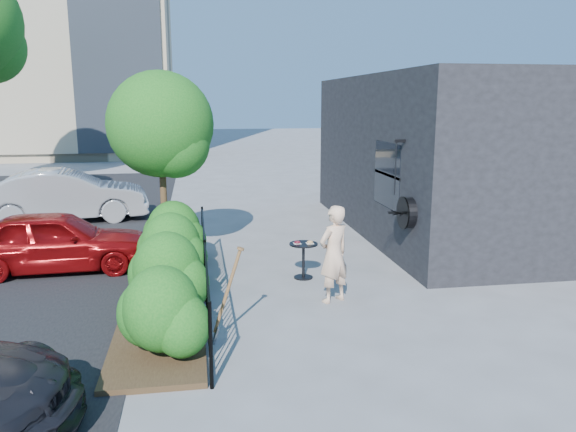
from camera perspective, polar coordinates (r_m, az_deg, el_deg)
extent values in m
plane|color=gray|center=(9.95, 0.47, -8.21)|extent=(120.00, 120.00, 0.00)
cube|color=black|center=(15.51, 18.03, 5.98)|extent=(6.00, 9.00, 4.00)
cube|color=black|center=(12.43, 10.06, 4.17)|extent=(0.04, 1.60, 1.40)
cube|color=black|center=(12.43, 10.08, 4.17)|extent=(0.05, 1.70, 0.06)
cylinder|color=black|center=(11.10, 12.07, 0.32)|extent=(0.18, 0.60, 0.60)
cylinder|color=black|center=(11.06, 11.59, 0.31)|extent=(0.03, 0.64, 0.64)
cube|color=black|center=(11.38, 11.35, 7.49)|extent=(0.25, 0.06, 0.06)
cylinder|color=black|center=(11.40, 10.86, 4.74)|extent=(0.02, 0.02, 1.05)
cylinder|color=black|center=(6.84, -7.86, -12.92)|extent=(0.05, 0.05, 1.10)
cylinder|color=black|center=(9.65, -8.38, -5.54)|extent=(0.05, 0.05, 1.10)
cylinder|color=black|center=(12.55, -8.66, -1.52)|extent=(0.05, 0.05, 1.10)
cube|color=black|center=(9.51, -8.47, -2.60)|extent=(0.03, 6.00, 0.03)
cube|color=black|center=(9.79, -8.30, -8.06)|extent=(0.03, 6.00, 0.03)
cylinder|color=black|center=(6.93, -7.89, -12.58)|extent=(0.02, 0.02, 1.04)
cylinder|color=black|center=(7.11, -7.93, -11.92)|extent=(0.02, 0.02, 1.04)
cylinder|color=black|center=(7.29, -7.98, -11.30)|extent=(0.02, 0.02, 1.04)
cylinder|color=black|center=(7.48, -8.02, -10.70)|extent=(0.02, 0.02, 1.04)
cylinder|color=black|center=(7.66, -8.06, -10.14)|extent=(0.02, 0.02, 1.04)
cylinder|color=black|center=(7.85, -8.10, -9.60)|extent=(0.02, 0.02, 1.04)
cylinder|color=black|center=(8.04, -8.13, -9.09)|extent=(0.02, 0.02, 1.04)
cylinder|color=black|center=(8.22, -8.17, -8.60)|extent=(0.02, 0.02, 1.04)
cylinder|color=black|center=(8.41, -8.20, -8.13)|extent=(0.02, 0.02, 1.04)
cylinder|color=black|center=(8.60, -8.23, -7.68)|extent=(0.02, 0.02, 1.04)
cylinder|color=black|center=(8.79, -8.26, -7.26)|extent=(0.02, 0.02, 1.04)
cylinder|color=black|center=(8.98, -8.29, -6.85)|extent=(0.02, 0.02, 1.04)
cylinder|color=black|center=(9.17, -8.32, -6.45)|extent=(0.02, 0.02, 1.04)
cylinder|color=black|center=(9.36, -8.35, -6.08)|extent=(0.02, 0.02, 1.04)
cylinder|color=black|center=(9.55, -8.37, -5.71)|extent=(0.02, 0.02, 1.04)
cylinder|color=black|center=(9.74, -8.39, -5.37)|extent=(0.02, 0.02, 1.04)
cylinder|color=black|center=(9.93, -8.42, -5.03)|extent=(0.02, 0.02, 1.04)
cylinder|color=black|center=(10.13, -8.44, -4.71)|extent=(0.02, 0.02, 1.04)
cylinder|color=black|center=(10.32, -8.46, -4.40)|extent=(0.02, 0.02, 1.04)
cylinder|color=black|center=(10.51, -8.48, -4.10)|extent=(0.02, 0.02, 1.04)
cylinder|color=black|center=(10.70, -8.50, -3.81)|extent=(0.02, 0.02, 1.04)
cylinder|color=black|center=(10.90, -8.52, -3.54)|extent=(0.02, 0.02, 1.04)
cylinder|color=black|center=(11.09, -8.54, -3.27)|extent=(0.02, 0.02, 1.04)
cylinder|color=black|center=(11.28, -8.56, -3.01)|extent=(0.02, 0.02, 1.04)
cylinder|color=black|center=(11.48, -8.57, -2.76)|extent=(0.02, 0.02, 1.04)
cylinder|color=black|center=(11.67, -8.59, -2.52)|extent=(0.02, 0.02, 1.04)
cylinder|color=black|center=(11.86, -8.61, -2.29)|extent=(0.02, 0.02, 1.04)
cylinder|color=black|center=(12.06, -8.62, -2.06)|extent=(0.02, 0.02, 1.04)
cylinder|color=black|center=(12.25, -8.64, -1.84)|extent=(0.02, 0.02, 1.04)
cylinder|color=black|center=(12.45, -8.65, -1.63)|extent=(0.02, 0.02, 1.04)
cube|color=#382616|center=(9.83, -12.42, -8.51)|extent=(1.30, 6.00, 0.08)
ellipsoid|color=#145B17|center=(7.53, -12.70, -9.49)|extent=(1.10, 1.10, 1.24)
ellipsoid|color=#145B17|center=(9.04, -12.16, -5.86)|extent=(1.10, 1.10, 1.24)
ellipsoid|color=#145B17|center=(10.48, -11.79, -3.42)|extent=(1.10, 1.10, 1.24)
ellipsoid|color=#145B17|center=(11.84, -11.53, -1.67)|extent=(1.10, 1.10, 1.24)
cylinder|color=#3F2B19|center=(12.24, -12.48, 1.11)|extent=(0.14, 0.14, 2.40)
sphere|color=#145B17|center=(12.05, -12.83, 8.80)|extent=(2.20, 2.20, 2.20)
sphere|color=#145B17|center=(11.86, -11.35, 7.22)|extent=(1.43, 1.43, 1.43)
cylinder|color=black|center=(10.78, 1.59, -2.87)|extent=(0.55, 0.55, 0.03)
cylinder|color=black|center=(10.87, 1.58, -4.60)|extent=(0.06, 0.06, 0.66)
cylinder|color=black|center=(10.96, 1.57, -6.24)|extent=(0.37, 0.37, 0.03)
cube|color=white|center=(10.76, 0.95, -2.79)|extent=(0.14, 0.14, 0.01)
cube|color=white|center=(10.77, 2.24, -2.78)|extent=(0.14, 0.14, 0.01)
torus|color=#4B0C19|center=(10.76, 0.95, -2.67)|extent=(0.12, 0.12, 0.04)
torus|color=#B5754D|center=(10.77, 2.24, -2.66)|extent=(0.12, 0.12, 0.04)
imported|color=beige|center=(9.52, 4.67, -3.88)|extent=(0.73, 0.65, 1.67)
cylinder|color=brown|center=(8.00, -6.16, -7.56)|extent=(0.44, 0.05, 1.23)
cube|color=gray|center=(8.23, -7.37, -11.92)|extent=(0.11, 0.18, 0.26)
cylinder|color=brown|center=(7.83, -4.84, -3.33)|extent=(0.11, 0.10, 0.06)
imported|color=maroon|center=(12.19, -22.55, -2.34)|extent=(3.71, 1.63, 1.24)
imported|color=#A6A6AA|center=(17.10, -21.63, 1.94)|extent=(4.65, 2.14, 1.48)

